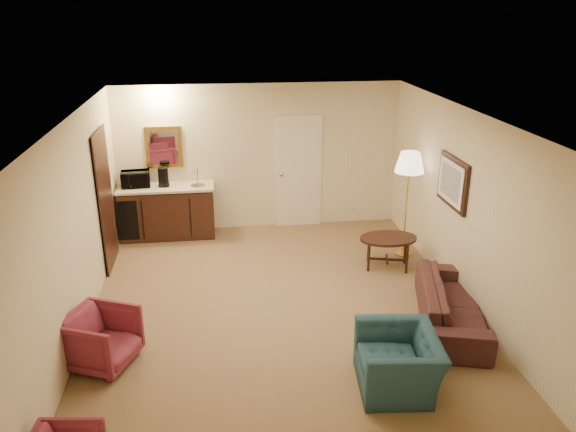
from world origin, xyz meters
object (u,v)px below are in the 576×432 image
Objects in this scene: rose_chair_near at (101,336)px; microwave at (135,177)px; sofa at (452,297)px; waste_bin at (206,227)px; wetbar_cabinet at (168,212)px; coffee_maker at (163,177)px; teal_armchair at (399,353)px; coffee_table at (387,252)px; floor_lamp at (406,205)px.

microwave is at bearing 23.29° from rose_chair_near.
waste_bin is (-3.12, 3.35, -0.21)m from sofa.
coffee_maker is (-0.03, 0.02, 0.62)m from wetbar_cabinet.
coffee_maker is at bearing 139.97° from wetbar_cabinet.
teal_armchair is 1.07× the size of coffee_table.
coffee_table is (3.95, 2.01, -0.11)m from rose_chair_near.
coffee_maker reaches higher than sofa.
sofa is at bearing -92.07° from floor_lamp.
floor_lamp is (0.08, 2.12, 0.49)m from sofa.
teal_armchair is at bearing -55.69° from coffee_maker.
teal_armchair is 1.31× the size of rose_chair_near.
teal_armchair is 5.66m from microwave.
floor_lamp is (4.35, 2.43, 0.51)m from rose_chair_near.
wetbar_cabinet is 0.80m from microwave.
waste_bin is at bearing 158.91° from floor_lamp.
microwave is (-4.27, 3.49, 0.71)m from sofa.
coffee_maker reaches higher than wetbar_cabinet.
wetbar_cabinet is 0.63m from coffee_maker.
coffee_maker is at bearing -143.35° from teal_armchair.
coffee_table is (0.75, 2.83, -0.16)m from teal_armchair.
coffee_maker reaches higher than waste_bin.
sofa reaches higher than rose_chair_near.
wetbar_cabinet is 5.09m from sofa.
waste_bin is at bearing 5.85° from rose_chair_near.
teal_armchair is 5.37m from coffee_maker.
wetbar_cabinet is 3.41× the size of microwave.
coffee_maker is at bearing -11.60° from microwave.
wetbar_cabinet reaches higher than coffee_table.
waste_bin is at bearing -6.15° from wetbar_cabinet.
microwave reaches higher than sofa.
rose_chair_near is at bearing -97.63° from wetbar_cabinet.
microwave is 1.46× the size of coffee_maker.
wetbar_cabinet is 1.86× the size of coffee_table.
coffee_table is at bearing -29.73° from microwave.
microwave is (-3.20, 4.63, 0.67)m from teal_armchair.
wetbar_cabinet is at bearing 173.85° from waste_bin.
wetbar_cabinet is at bearing -36.51° from coffee_maker.
floor_lamp is at bearing -18.71° from wetbar_cabinet.
floor_lamp reaches higher than rose_chair_near.
rose_chair_near is at bearing -107.44° from waste_bin.
wetbar_cabinet is 5.29m from teal_armchair.
rose_chair_near is 0.82× the size of coffee_table.
coffee_table reaches higher than waste_bin.
rose_chair_near is (-0.50, -3.73, -0.10)m from wetbar_cabinet.
wetbar_cabinet is at bearing 63.14° from sofa.
coffee_maker is (-0.68, 0.09, 0.92)m from waste_bin.
floor_lamp is at bearing -21.09° from waste_bin.
rose_chair_near is 2.15× the size of waste_bin.
microwave reaches higher than coffee_table.
coffee_table is at bearing -30.51° from waste_bin.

